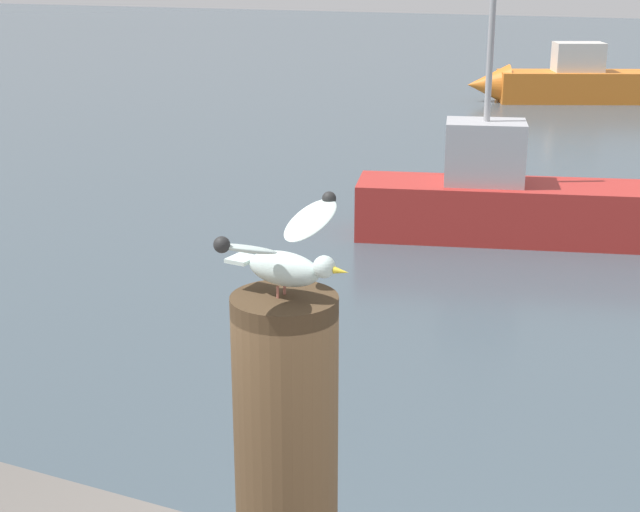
# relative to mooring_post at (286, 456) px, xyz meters

# --- Properties ---
(mooring_post) EXTENTS (0.32, 0.32, 1.04)m
(mooring_post) POSITION_rel_mooring_post_xyz_m (0.00, 0.00, 0.00)
(mooring_post) COLOR #4C3823
(mooring_post) RESTS_ON harbor_quay
(seagull) EXTENTS (0.39, 0.60, 0.25)m
(seagull) POSITION_rel_mooring_post_xyz_m (0.00, -0.00, 0.64)
(seagull) COLOR #C67060
(seagull) RESTS_ON mooring_post
(boat_orange) EXTENTS (4.60, 2.79, 1.59)m
(boat_orange) POSITION_rel_mooring_post_xyz_m (-3.29, 22.06, -1.54)
(boat_orange) COLOR orange
(boat_orange) RESTS_ON ground_plane
(boat_red) EXTENTS (4.91, 2.25, 3.45)m
(boat_red) POSITION_rel_mooring_post_xyz_m (-1.03, 9.52, -1.56)
(boat_red) COLOR #B72D28
(boat_red) RESTS_ON ground_plane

